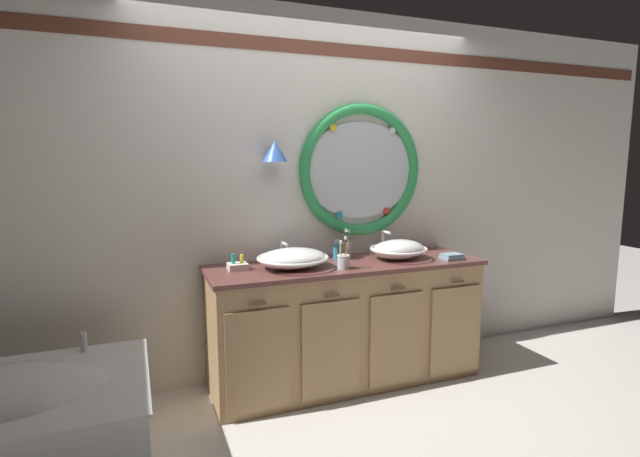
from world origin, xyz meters
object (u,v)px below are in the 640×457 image
Objects in this scene: sink_basin_left at (293,258)px; toothbrush_holder_left at (343,261)px; sink_basin_right at (399,249)px; soap_dispenser at (337,250)px; folded_hand_towel at (452,257)px; toothbrush_holder_right at (346,248)px; toiletry_basket at (238,266)px.

toothbrush_holder_left reaches higher than sink_basin_left.
soap_dispenser is at bearing 158.49° from sink_basin_right.
sink_basin_right is at bearing 156.87° from folded_hand_towel.
toiletry_basket is (-0.83, -0.13, -0.03)m from toothbrush_holder_right.
toothbrush_holder_right is 0.84m from toiletry_basket.
sink_basin_left is at bearing -155.25° from toothbrush_holder_right.
soap_dispenser is (0.38, 0.16, -0.00)m from sink_basin_left.
sink_basin_left is 1.15m from folded_hand_towel.
sink_basin_left is 0.33m from toothbrush_holder_left.
toothbrush_holder_right reaches higher than soap_dispenser.
sink_basin_right reaches higher than sink_basin_left.
toothbrush_holder_left is at bearing -164.80° from sink_basin_right.
sink_basin_left is at bearing -14.54° from toiletry_basket.
sink_basin_right is 1.90× the size of toothbrush_holder_left.
toothbrush_holder_right reaches higher than toiletry_basket.
toothbrush_holder_left reaches higher than folded_hand_towel.
sink_basin_left is at bearing -180.00° from sink_basin_right.
folded_hand_towel is (0.66, -0.37, -0.04)m from toothbrush_holder_right.
toiletry_basket is at bearing -174.37° from soap_dispenser.
soap_dispenser is 0.82m from folded_hand_towel.
toothbrush_holder_right is 1.41× the size of folded_hand_towel.
folded_hand_towel is (0.35, -0.15, -0.05)m from sink_basin_right.
sink_basin_left is at bearing -157.18° from soap_dispenser.
soap_dispenser is at bearing -148.41° from toothbrush_holder_right.
sink_basin_left is 3.81× the size of toiletry_basket.
sink_basin_right is 1.98× the size of toothbrush_holder_right.
sink_basin_left reaches higher than toiletry_basket.
toothbrush_holder_right is 0.75m from folded_hand_towel.
toothbrush_holder_left is at bearing -117.08° from toothbrush_holder_right.
sink_basin_right is (0.79, 0.00, 0.00)m from sink_basin_left.
soap_dispenser reaches higher than toiletry_basket.
sink_basin_right is 0.51m from toothbrush_holder_left.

